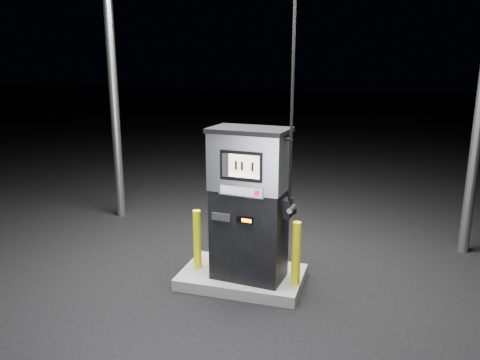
# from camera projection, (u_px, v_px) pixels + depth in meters

# --- Properties ---
(ground) EXTENTS (80.00, 80.00, 0.00)m
(ground) POSITION_uv_depth(u_px,v_px,m) (242.00, 282.00, 6.27)
(ground) COLOR black
(ground) RESTS_ON ground
(pump_island) EXTENTS (1.60, 1.00, 0.15)m
(pump_island) POSITION_uv_depth(u_px,v_px,m) (242.00, 277.00, 6.25)
(pump_island) COLOR slate
(pump_island) RESTS_ON ground
(fuel_dispenser) EXTENTS (1.10, 0.67, 4.04)m
(fuel_dispenser) POSITION_uv_depth(u_px,v_px,m) (249.00, 203.00, 5.85)
(fuel_dispenser) COLOR black
(fuel_dispenser) RESTS_ON pump_island
(bollard_left) EXTENTS (0.12, 0.12, 0.81)m
(bollard_left) POSITION_uv_depth(u_px,v_px,m) (197.00, 239.00, 6.28)
(bollard_left) COLOR yellow
(bollard_left) RESTS_ON pump_island
(bollard_right) EXTENTS (0.13, 0.13, 0.83)m
(bollard_right) POSITION_uv_depth(u_px,v_px,m) (296.00, 254.00, 5.79)
(bollard_right) COLOR yellow
(bollard_right) RESTS_ON pump_island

